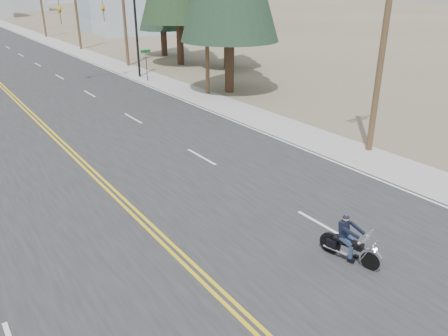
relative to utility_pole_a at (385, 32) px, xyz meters
name	(u,v)px	position (x,y,z in m)	size (l,w,h in m)	color
sidewalk_right	(40,37)	(-1.00, 62.00, -5.73)	(3.00, 200.00, 0.01)	#A5A5A0
traffic_mast_right	(113,20)	(-3.52, 24.00, -0.79)	(7.10, 0.26, 7.00)	black
street_sign	(146,60)	(-1.70, 22.00, -3.93)	(0.90, 0.06, 2.62)	black
utility_pole_a	(385,32)	(0.00, 0.00, 0.00)	(2.20, 0.30, 11.00)	brown
utility_pole_b	(207,11)	(0.00, 15.00, 0.25)	(2.20, 0.30, 11.50)	brown
utility_pole_c	(123,6)	(0.00, 30.00, 0.00)	(2.20, 0.30, 11.00)	brown
motorcyclist	(351,240)	(-8.37, -5.83, -5.00)	(0.80, 1.87, 1.46)	black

